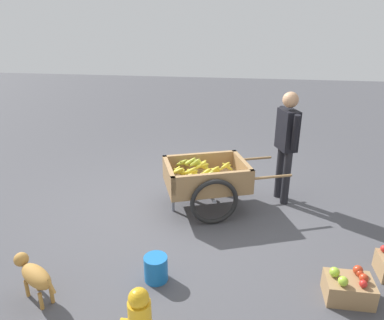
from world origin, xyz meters
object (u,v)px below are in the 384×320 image
(fruit_cart, at_px, (206,179))
(vendor_person, at_px, (287,138))
(dog, at_px, (34,274))
(apple_crate, at_px, (349,288))
(plastic_bucket, at_px, (156,268))

(fruit_cart, relative_size, vendor_person, 1.12)
(dog, distance_m, apple_crate, 2.99)
(fruit_cart, bearing_deg, apple_crate, 134.72)
(fruit_cart, distance_m, vendor_person, 1.27)
(vendor_person, bearing_deg, dog, 44.02)
(fruit_cart, relative_size, apple_crate, 4.12)
(vendor_person, bearing_deg, plastic_bucket, 54.52)
(fruit_cart, relative_size, dog, 3.06)
(dog, height_order, plastic_bucket, dog)
(fruit_cart, height_order, apple_crate, fruit_cart)
(fruit_cart, xyz_separation_m, dog, (1.40, 2.00, -0.17))
(fruit_cart, xyz_separation_m, plastic_bucket, (0.33, 1.58, -0.31))
(vendor_person, height_order, plastic_bucket, vendor_person)
(vendor_person, relative_size, apple_crate, 3.66)
(dog, bearing_deg, plastic_bucket, -158.65)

